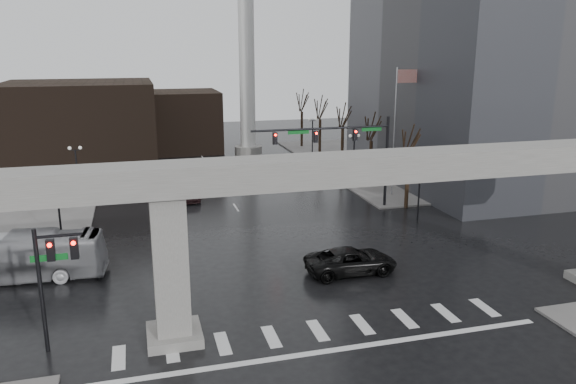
{
  "coord_description": "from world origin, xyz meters",
  "views": [
    {
      "loc": [
        -8.2,
        -25.18,
        13.82
      ],
      "look_at": [
        1.3,
        9.35,
        4.5
      ],
      "focal_mm": 35.0,
      "sensor_mm": 36.0,
      "label": 1
    }
  ],
  "objects_px": {
    "pickup_truck": "(351,261)",
    "city_bus": "(15,257)",
    "signal_mast_arm": "(346,144)",
    "far_car": "(187,191)"
  },
  "relations": [
    {
      "from": "pickup_truck",
      "to": "city_bus",
      "type": "distance_m",
      "value": 20.55
    },
    {
      "from": "pickup_truck",
      "to": "far_car",
      "type": "distance_m",
      "value": 21.94
    },
    {
      "from": "pickup_truck",
      "to": "city_bus",
      "type": "height_order",
      "value": "city_bus"
    },
    {
      "from": "city_bus",
      "to": "far_car",
      "type": "height_order",
      "value": "city_bus"
    },
    {
      "from": "signal_mast_arm",
      "to": "city_bus",
      "type": "xyz_separation_m",
      "value": [
        -24.71,
        -8.92,
        -4.36
      ]
    },
    {
      "from": "signal_mast_arm",
      "to": "far_car",
      "type": "bearing_deg",
      "value": 151.32
    },
    {
      "from": "signal_mast_arm",
      "to": "pickup_truck",
      "type": "xyz_separation_m",
      "value": [
        -4.65,
        -13.33,
        -5.03
      ]
    },
    {
      "from": "pickup_truck",
      "to": "far_car",
      "type": "bearing_deg",
      "value": 21.02
    },
    {
      "from": "city_bus",
      "to": "far_car",
      "type": "xyz_separation_m",
      "value": [
        11.87,
        15.94,
        -0.66
      ]
    },
    {
      "from": "pickup_truck",
      "to": "city_bus",
      "type": "xyz_separation_m",
      "value": [
        -20.06,
        4.41,
        0.67
      ]
    }
  ]
}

